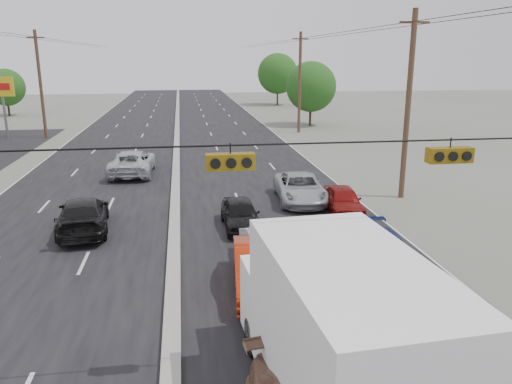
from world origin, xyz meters
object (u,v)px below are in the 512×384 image
box_truck (336,335)px  oncoming_near (83,215)px  utility_pole_right_c (300,82)px  queue_car_b (268,250)px  tree_left_far (6,87)px  queue_car_c (300,188)px  pole_sign_far (2,92)px  utility_pole_right_b (408,105)px  utility_pole_left_c (40,84)px  red_sedan (259,269)px  tree_right_mid (311,87)px  queue_car_a (241,214)px  queue_car_e (343,200)px  oncoming_far (133,163)px  tree_right_far (278,74)px  queue_car_d (383,253)px

box_truck → oncoming_near: box_truck is taller
utility_pole_right_c → queue_car_b: 34.72m
tree_left_far → queue_car_c: size_ratio=1.16×
pole_sign_far → utility_pole_right_b: bearing=-41.3°
tree_left_far → box_truck: bearing=-67.5°
utility_pole_left_c → red_sedan: size_ratio=2.13×
queue_car_c → box_truck: bearing=-96.6°
tree_left_far → tree_right_mid: bearing=-22.1°
box_truck → queue_car_a: (-0.51, 12.60, -1.35)m
pole_sign_far → queue_car_b: (19.50, -33.24, -3.78)m
tree_left_far → pole_sign_far: bearing=-73.3°
utility_pole_left_c → queue_car_e: 34.68m
utility_pole_left_c → tree_right_mid: bearing=10.3°
utility_pole_right_c → tree_left_far: 39.90m
queue_car_a → queue_car_b: size_ratio=1.04×
queue_car_a → oncoming_far: oncoming_far is taller
queue_car_b → oncoming_far: 17.35m
queue_car_a → oncoming_near: oncoming_near is taller
utility_pole_right_b → tree_right_mid: utility_pole_right_b is taller
utility_pole_left_c → box_truck: utility_pole_left_c is taller
red_sedan → oncoming_far: size_ratio=0.81×
tree_left_far → box_truck: size_ratio=0.77×
queue_car_e → utility_pole_right_b: bearing=33.6°
queue_car_b → oncoming_far: bearing=104.2°
tree_right_mid → red_sedan: bearing=-106.8°
queue_car_e → oncoming_far: bearing=141.3°
tree_left_far → tree_right_mid: (37.00, -15.00, 0.62)m
pole_sign_far → red_sedan: 40.10m
tree_left_far → queue_car_a: size_ratio=1.55×
utility_pole_right_b → tree_right_far: bearing=86.4°
utility_pole_right_c → tree_right_far: utility_pole_right_c is taller
queue_car_d → oncoming_far: (-10.45, 17.15, 0.13)m
tree_right_mid → queue_car_b: size_ratio=1.88×
tree_left_far → utility_pole_right_b: bearing=-52.5°
oncoming_far → tree_left_far: bearing=-60.6°
queue_car_b → queue_car_d: bearing=-20.7°
utility_pole_right_c → pole_sign_far: (-28.50, -0.00, -0.70)m
tree_right_far → queue_car_c: (-9.30, -54.98, -4.22)m
pole_sign_far → oncoming_far: (13.17, -17.08, -3.60)m
tree_right_far → queue_car_c: 55.92m
queue_car_a → oncoming_near: 7.04m
utility_pole_right_c → utility_pole_left_c: bearing=180.0°
pole_sign_far → red_sedan: size_ratio=1.28×
tree_left_far → queue_car_d: 61.87m
tree_right_far → box_truck: size_ratio=1.03×
utility_pole_left_c → oncoming_near: (8.49, -28.23, -4.35)m
box_truck → queue_car_a: bearing=88.5°
queue_car_b → queue_car_d: size_ratio=0.82×
utility_pole_right_b → queue_car_c: bearing=179.8°
tree_right_mid → queue_car_a: tree_right_mid is taller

